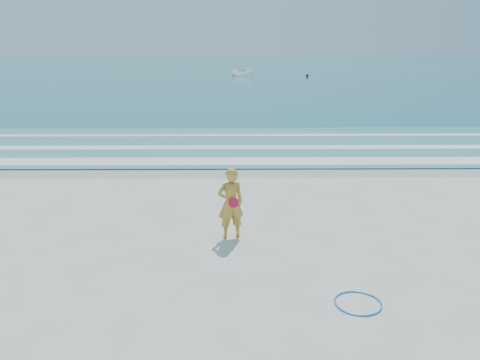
{
  "coord_description": "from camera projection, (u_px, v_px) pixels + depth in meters",
  "views": [
    {
      "loc": [
        0.43,
        -9.53,
        4.88
      ],
      "look_at": [
        0.57,
        4.0,
        1.0
      ],
      "focal_mm": 35.0,
      "sensor_mm": 36.0,
      "label": 1
    }
  ],
  "objects": [
    {
      "name": "wet_sand",
      "position": [
        225.0,
        170.0,
        19.15
      ],
      "size": [
        400.0,
        2.4,
        0.0
      ],
      "primitive_type": "cube",
      "color": "#B2A893",
      "rests_on": "ground"
    },
    {
      "name": "buoy",
      "position": [
        307.0,
        75.0,
        76.35
      ],
      "size": [
        0.44,
        0.44,
        0.44
      ],
      "primitive_type": "sphere",
      "color": "black",
      "rests_on": "ocean"
    },
    {
      "name": "foam_near",
      "position": [
        226.0,
        161.0,
        20.39
      ],
      "size": [
        400.0,
        1.4,
        0.01
      ],
      "primitive_type": "cube",
      "color": "white",
      "rests_on": "shallow"
    },
    {
      "name": "foam_mid",
      "position": [
        227.0,
        147.0,
        23.18
      ],
      "size": [
        400.0,
        0.9,
        0.01
      ],
      "primitive_type": "cube",
      "color": "white",
      "rests_on": "shallow"
    },
    {
      "name": "shallow",
      "position": [
        227.0,
        144.0,
        23.95
      ],
      "size": [
        400.0,
        10.0,
        0.01
      ],
      "primitive_type": "cube",
      "color": "#59B7AD",
      "rests_on": "ocean"
    },
    {
      "name": "boat",
      "position": [
        242.0,
        71.0,
        78.05
      ],
      "size": [
        4.17,
        2.49,
        1.51
      ],
      "primitive_type": "imported",
      "rotation": [
        0.0,
        0.0,
        1.85
      ],
      "color": "white",
      "rests_on": "ocean"
    },
    {
      "name": "ocean",
      "position": [
        234.0,
        67.0,
        111.42
      ],
      "size": [
        400.0,
        190.0,
        0.04
      ],
      "primitive_type": "cube",
      "color": "#19727F",
      "rests_on": "ground"
    },
    {
      "name": "hoop",
      "position": [
        358.0,
        303.0,
        9.19
      ],
      "size": [
        1.14,
        1.14,
        0.03
      ],
      "primitive_type": "torus",
      "rotation": [
        0.0,
        0.0,
        -0.26
      ],
      "color": "blue",
      "rests_on": "ground"
    },
    {
      "name": "ground",
      "position": [
        217.0,
        272.0,
        10.5
      ],
      "size": [
        400.0,
        400.0,
        0.0
      ],
      "primitive_type": "plane",
      "color": "silver",
      "rests_on": "ground"
    },
    {
      "name": "foam_far",
      "position": [
        228.0,
        135.0,
        26.35
      ],
      "size": [
        400.0,
        0.6,
        0.01
      ],
      "primitive_type": "cube",
      "color": "white",
      "rests_on": "shallow"
    },
    {
      "name": "woman",
      "position": [
        231.0,
        203.0,
        12.14
      ],
      "size": [
        0.8,
        0.64,
        1.9
      ],
      "color": "gold",
      "rests_on": "ground"
    }
  ]
}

